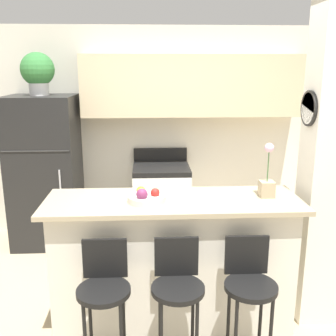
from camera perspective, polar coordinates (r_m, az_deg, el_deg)
ground_plane at (r=3.48m, az=0.68°, el=-21.93°), size 14.00×14.00×0.00m
wall_back at (r=4.90m, az=0.84°, el=8.00°), size 5.60×0.38×2.55m
pillar_right at (r=3.32m, az=22.10°, el=-0.28°), size 0.38×0.32×2.55m
counter_bar at (r=3.18m, az=0.71°, el=-13.87°), size 1.93×0.63×1.10m
refrigerator at (r=4.83m, az=-17.33°, el=-0.44°), size 0.76×0.73×1.75m
stove_range at (r=4.85m, az=-0.98°, el=-4.87°), size 0.67×0.65×1.07m
bar_stool_left at (r=2.74m, az=-9.23°, el=-17.21°), size 0.35×0.35×0.95m
bar_stool_mid at (r=2.73m, az=1.38°, el=-17.14°), size 0.35×0.35×0.95m
bar_stool_right at (r=2.81m, az=11.71°, el=-16.53°), size 0.35×0.35×0.95m
potted_plant_on_fridge at (r=4.68m, az=-18.39°, el=13.15°), size 0.37×0.37×0.47m
orchid_vase at (r=3.08m, az=14.19°, el=-1.82°), size 0.11×0.11×0.42m
fruit_bowl at (r=2.90m, az=-3.17°, el=-4.26°), size 0.28×0.28×0.12m
trash_bin at (r=4.70m, az=-10.28°, el=-9.30°), size 0.28×0.28×0.38m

